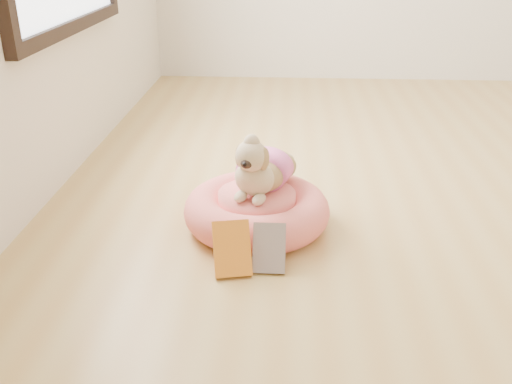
# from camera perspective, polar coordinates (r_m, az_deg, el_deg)

# --- Properties ---
(floor) EXTENTS (4.50, 4.50, 0.00)m
(floor) POSITION_cam_1_polar(r_m,az_deg,el_deg) (2.70, 23.96, -0.97)
(floor) COLOR tan
(floor) RESTS_ON ground
(pet_bed) EXTENTS (0.57, 0.57, 0.15)m
(pet_bed) POSITION_cam_1_polar(r_m,az_deg,el_deg) (2.24, 0.07, -1.85)
(pet_bed) COLOR #E9695B
(pet_bed) RESTS_ON floor
(dog) EXTENTS (0.35, 0.42, 0.27)m
(dog) POSITION_cam_1_polar(r_m,az_deg,el_deg) (2.18, 0.54, 3.38)
(dog) COLOR brown
(dog) RESTS_ON pet_bed
(book_yellow) EXTENTS (0.15, 0.14, 0.18)m
(book_yellow) POSITION_cam_1_polar(r_m,az_deg,el_deg) (1.95, -2.42, -5.67)
(book_yellow) COLOR gold
(book_yellow) RESTS_ON floor
(book_white) EXTENTS (0.11, 0.11, 0.15)m
(book_white) POSITION_cam_1_polar(r_m,az_deg,el_deg) (1.97, 1.32, -5.62)
(book_white) COLOR silver
(book_white) RESTS_ON floor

